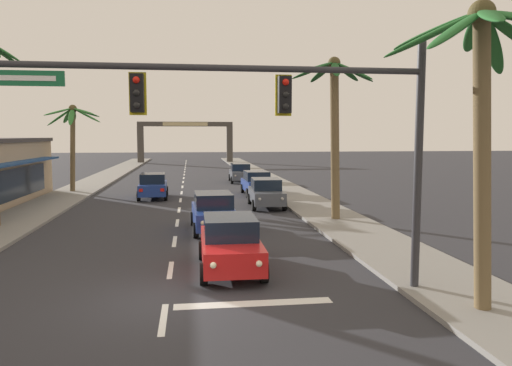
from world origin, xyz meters
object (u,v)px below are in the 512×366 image
at_px(sedan_lead_at_stop_bar, 230,243).
at_px(sedan_parked_mid_kerb, 240,173).
at_px(palm_right_second, 335,110).
at_px(sedan_parked_far_kerb, 257,183).
at_px(sedan_third_in_queue, 214,212).
at_px(sedan_parked_nearest_kerb, 266,193).
at_px(traffic_signal_mast, 288,114).
at_px(sedan_oncoming_far, 153,186).
at_px(palm_left_third, 73,128).
at_px(town_gateway_arch, 185,136).
at_px(palm_right_nearest, 482,88).

height_order(sedan_lead_at_stop_bar, sedan_parked_mid_kerb, same).
bearing_deg(palm_right_second, sedan_lead_at_stop_bar, -125.76).
bearing_deg(sedan_parked_far_kerb, sedan_third_in_queue, -106.21).
relative_size(sedan_parked_nearest_kerb, sedan_parked_mid_kerb, 1.01).
bearing_deg(sedan_parked_mid_kerb, sedan_parked_far_kerb, -88.87).
relative_size(traffic_signal_mast, palm_right_second, 1.38).
relative_size(sedan_third_in_queue, sedan_parked_nearest_kerb, 1.00).
bearing_deg(sedan_lead_at_stop_bar, traffic_signal_mast, -65.46).
distance_m(traffic_signal_mast, sedan_oncoming_far, 21.86).
distance_m(sedan_oncoming_far, sedan_parked_mid_kerb, 12.60).
relative_size(traffic_signal_mast, sedan_parked_mid_kerb, 2.46).
height_order(sedan_parked_far_kerb, palm_left_third, palm_left_third).
xyz_separation_m(traffic_signal_mast, sedan_parked_far_kerb, (2.20, 21.83, -3.90)).
relative_size(sedan_parked_mid_kerb, palm_right_second, 0.56).
bearing_deg(sedan_third_in_queue, town_gateway_arch, 91.76).
distance_m(palm_left_third, palm_right_nearest, 30.58).
bearing_deg(palm_right_second, traffic_signal_mast, -112.64).
bearing_deg(sedan_third_in_queue, traffic_signal_mast, -80.91).
relative_size(sedan_oncoming_far, palm_right_second, 0.56).
height_order(palm_right_nearest, palm_right_second, palm_right_second).
xyz_separation_m(traffic_signal_mast, palm_left_third, (-10.88, 24.81, -0.00)).
relative_size(sedan_third_in_queue, sedan_oncoming_far, 1.00).
bearing_deg(sedan_lead_at_stop_bar, sedan_parked_mid_kerb, 83.48).
bearing_deg(sedan_parked_far_kerb, sedan_parked_nearest_kerb, -92.51).
relative_size(traffic_signal_mast, sedan_parked_nearest_kerb, 2.45).
xyz_separation_m(traffic_signal_mast, sedan_lead_at_stop_bar, (-1.26, 2.76, -3.90)).
bearing_deg(sedan_lead_at_stop_bar, sedan_parked_nearest_kerb, 76.30).
bearing_deg(palm_left_third, palm_right_nearest, -60.66).
bearing_deg(sedan_third_in_queue, sedan_oncoming_far, 106.59).
height_order(traffic_signal_mast, town_gateway_arch, traffic_signal_mast).
relative_size(sedan_parked_far_kerb, palm_left_third, 0.70).
height_order(sedan_parked_far_kerb, palm_right_second, palm_right_second).
bearing_deg(palm_right_nearest, sedan_lead_at_stop_bar, 139.35).
xyz_separation_m(sedan_parked_mid_kerb, sedan_parked_far_kerb, (0.19, -9.59, 0.00)).
height_order(sedan_third_in_queue, palm_right_nearest, palm_right_nearest).
height_order(palm_left_third, town_gateway_arch, palm_left_third).
bearing_deg(sedan_lead_at_stop_bar, palm_right_nearest, -40.65).
relative_size(sedan_third_in_queue, palm_left_third, 0.70).
relative_size(sedan_third_in_queue, palm_right_second, 0.57).
bearing_deg(sedan_lead_at_stop_bar, sedan_oncoming_far, 101.54).
relative_size(palm_right_second, town_gateway_arch, 0.55).
bearing_deg(palm_right_second, palm_left_third, 137.45).
height_order(traffic_signal_mast, sedan_parked_far_kerb, traffic_signal_mast).
distance_m(sedan_lead_at_stop_bar, sedan_parked_mid_kerb, 28.85).
xyz_separation_m(sedan_parked_nearest_kerb, palm_left_third, (-12.83, 8.89, 3.90)).
xyz_separation_m(sedan_oncoming_far, town_gateway_arch, (1.84, 42.35, 3.23)).
distance_m(sedan_third_in_queue, palm_right_nearest, 13.13).
bearing_deg(sedan_lead_at_stop_bar, sedan_parked_far_kerb, 79.70).
distance_m(sedan_parked_far_kerb, palm_left_third, 13.98).
relative_size(sedan_lead_at_stop_bar, palm_right_nearest, 0.62).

